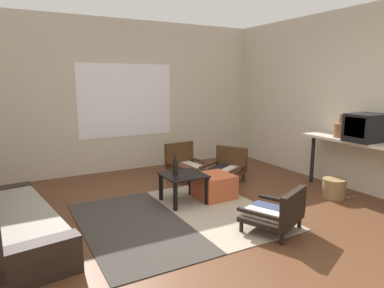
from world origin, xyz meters
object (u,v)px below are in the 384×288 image
(armchair_by_window, at_px, (185,164))
(clay_vase, at_px, (342,129))
(crt_television, at_px, (366,128))
(ottoman_orange, at_px, (214,186))
(console_shelf, at_px, (360,147))
(coffee_table, at_px, (183,180))
(glass_bottle, at_px, (175,166))
(armchair_corner, at_px, (226,167))
(wicker_basket, at_px, (334,188))
(armchair_striped_foreground, at_px, (277,212))
(couch, at_px, (7,223))

(armchair_by_window, relative_size, clay_vase, 1.98)
(armchair_by_window, relative_size, crt_television, 1.38)
(ottoman_orange, distance_m, console_shelf, 2.11)
(armchair_by_window, xyz_separation_m, console_shelf, (1.70, -2.02, 0.48))
(coffee_table, distance_m, glass_bottle, 0.22)
(armchair_corner, xyz_separation_m, wicker_basket, (0.88, -1.41, -0.10))
(crt_television, relative_size, clay_vase, 1.43)
(armchair_corner, bearing_deg, glass_bottle, -156.73)
(armchair_striped_foreground, xyz_separation_m, ottoman_orange, (-0.00, 1.28, -0.06))
(ottoman_orange, xyz_separation_m, console_shelf, (1.80, -0.94, 0.56))
(armchair_striped_foreground, height_order, console_shelf, console_shelf)
(coffee_table, relative_size, clay_vase, 1.60)
(armchair_by_window, relative_size, armchair_striped_foreground, 0.91)
(ottoman_orange, distance_m, crt_television, 2.22)
(armchair_by_window, bearing_deg, glass_bottle, -124.20)
(crt_television, xyz_separation_m, glass_bottle, (-2.36, 1.10, -0.50))
(couch, height_order, crt_television, crt_television)
(coffee_table, distance_m, clay_vase, 2.45)
(armchair_striped_foreground, distance_m, ottoman_orange, 1.28)
(clay_vase, xyz_separation_m, wicker_basket, (-0.31, -0.18, -0.80))
(wicker_basket, bearing_deg, couch, 170.79)
(couch, height_order, armchair_corner, couch)
(armchair_corner, height_order, ottoman_orange, armchair_corner)
(armchair_striped_foreground, relative_size, glass_bottle, 2.88)
(crt_television, bearing_deg, armchair_corner, 126.68)
(glass_bottle, bearing_deg, wicker_basket, -23.96)
(wicker_basket, bearing_deg, console_shelf, -22.21)
(console_shelf, height_order, wicker_basket, console_shelf)
(couch, xyz_separation_m, coffee_table, (2.12, 0.18, 0.09))
(coffee_table, relative_size, armchair_striped_foreground, 0.73)
(armchair_by_window, distance_m, console_shelf, 2.68)
(armchair_by_window, relative_size, wicker_basket, 2.14)
(clay_vase, bearing_deg, couch, 173.79)
(armchair_corner, distance_m, wicker_basket, 1.67)
(crt_television, bearing_deg, clay_vase, 89.52)
(console_shelf, bearing_deg, crt_television, -92.92)
(armchair_by_window, bearing_deg, armchair_corner, -43.95)
(console_shelf, distance_m, crt_television, 0.28)
(coffee_table, height_order, clay_vase, clay_vase)
(console_shelf, height_order, crt_television, crt_television)
(console_shelf, height_order, glass_bottle, console_shelf)
(couch, relative_size, clay_vase, 6.08)
(armchair_corner, distance_m, console_shelf, 2.01)
(ottoman_orange, bearing_deg, clay_vase, -19.32)
(couch, distance_m, console_shelf, 4.49)
(wicker_basket, bearing_deg, armchair_by_window, 126.14)
(clay_vase, bearing_deg, armchair_corner, 134.24)
(armchair_corner, height_order, clay_vase, clay_vase)
(armchair_by_window, xyz_separation_m, ottoman_orange, (-0.11, -1.08, -0.08))
(armchair_striped_foreground, relative_size, wicker_basket, 2.35)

